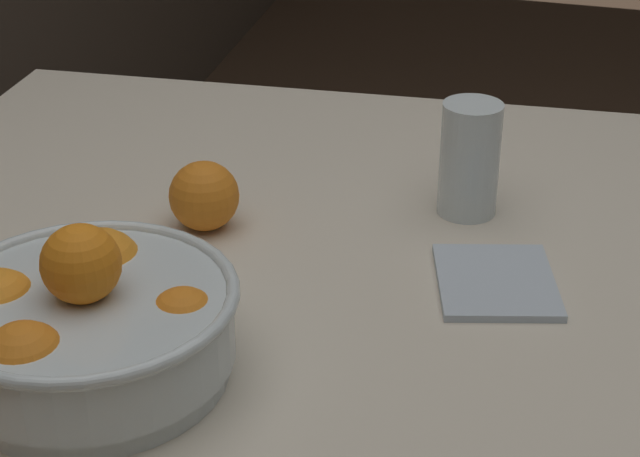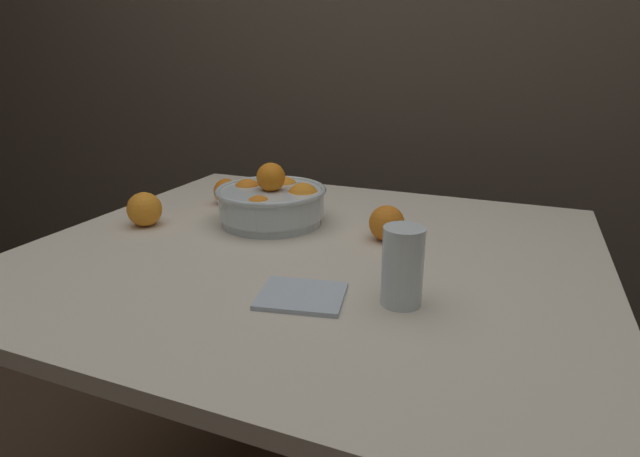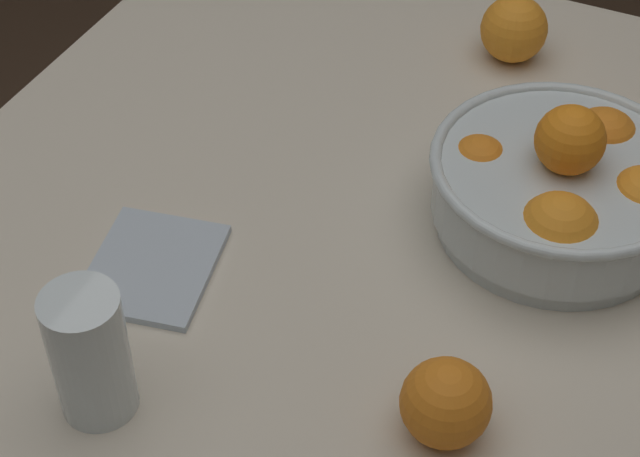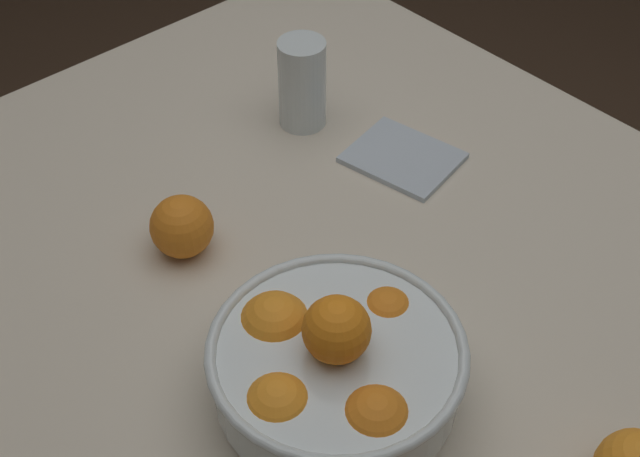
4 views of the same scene
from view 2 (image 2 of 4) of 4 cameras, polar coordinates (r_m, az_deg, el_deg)
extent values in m
cube|color=#4C4238|center=(1.89, 11.14, 23.12)|extent=(8.00, 0.05, 2.60)
cube|color=beige|center=(1.06, -0.95, -2.93)|extent=(1.16, 1.03, 0.03)
cylinder|color=#936B47|center=(1.81, -10.53, -6.92)|extent=(0.05, 0.05, 0.75)
cylinder|color=#936B47|center=(1.57, 24.37, -12.68)|extent=(0.05, 0.05, 0.75)
cylinder|color=silver|center=(1.21, -5.51, 1.14)|extent=(0.24, 0.24, 0.02)
cylinder|color=silver|center=(1.20, -5.58, 2.99)|extent=(0.25, 0.25, 0.06)
torus|color=silver|center=(1.19, -5.62, 4.40)|extent=(0.26, 0.26, 0.01)
sphere|color=orange|center=(1.18, -1.95, 3.30)|extent=(0.08, 0.08, 0.08)
sphere|color=orange|center=(1.27, -4.06, 4.26)|extent=(0.08, 0.08, 0.08)
sphere|color=orange|center=(1.25, -8.27, 3.92)|extent=(0.08, 0.08, 0.08)
sphere|color=orange|center=(1.12, -7.01, 2.04)|extent=(0.07, 0.07, 0.07)
sphere|color=orange|center=(1.18, -5.63, 5.86)|extent=(0.07, 0.07, 0.07)
cylinder|color=#F4A314|center=(0.81, 9.34, -5.36)|extent=(0.06, 0.06, 0.10)
cylinder|color=silver|center=(0.81, 9.41, -4.28)|extent=(0.07, 0.07, 0.13)
sphere|color=orange|center=(1.25, -19.43, 2.10)|extent=(0.08, 0.08, 0.08)
sphere|color=orange|center=(1.09, 7.62, 0.62)|extent=(0.08, 0.08, 0.08)
sphere|color=orange|center=(1.37, -10.64, 4.18)|extent=(0.07, 0.07, 0.07)
cube|color=silver|center=(0.84, -2.11, -7.69)|extent=(0.16, 0.14, 0.01)
camera|label=1|loc=(1.42, -43.23, 21.34)|focal=60.00mm
camera|label=3|loc=(1.23, 41.44, 32.51)|focal=60.00mm
camera|label=4|loc=(1.73, -13.47, 31.84)|focal=50.00mm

